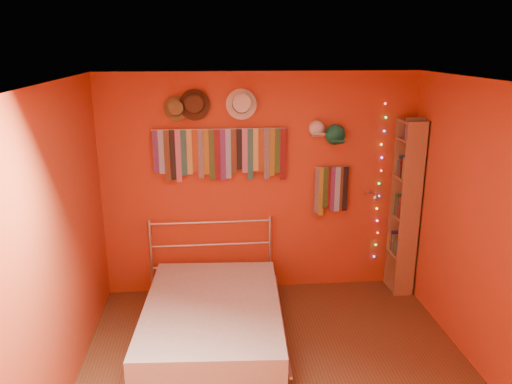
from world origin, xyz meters
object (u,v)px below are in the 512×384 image
object	(u,v)px
tie_rack	(220,152)
bed	(213,320)
bookshelf	(409,207)
reading_lamp	(374,197)

from	to	relation	value
tie_rack	bed	world-z (taller)	tie_rack
tie_rack	bookshelf	size ratio (longest dim) A/B	0.72
tie_rack	bookshelf	distance (m)	2.19
reading_lamp	bed	distance (m)	2.19
reading_lamp	tie_rack	bearing A→B (deg)	173.76
tie_rack	reading_lamp	distance (m)	1.76
bookshelf	bed	bearing A→B (deg)	-159.32
tie_rack	bookshelf	world-z (taller)	bookshelf
bed	reading_lamp	bearing A→B (deg)	27.55
tie_rack	reading_lamp	size ratio (longest dim) A/B	4.48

